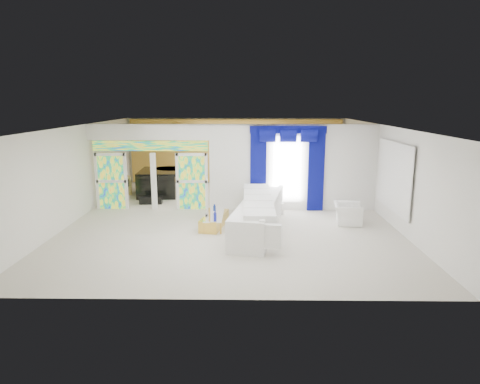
{
  "coord_description": "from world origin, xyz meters",
  "views": [
    {
      "loc": [
        0.49,
        -13.54,
        3.78
      ],
      "look_at": [
        0.3,
        -1.2,
        1.1
      ],
      "focal_mm": 31.55,
      "sensor_mm": 36.0,
      "label": 1
    }
  ],
  "objects_px": {
    "console_table": "(266,208)",
    "grand_piano": "(159,182)",
    "coffee_table": "(214,221)",
    "armchair": "(348,214)",
    "white_sofa": "(259,215)"
  },
  "relations": [
    {
      "from": "armchair",
      "to": "grand_piano",
      "type": "xyz_separation_m",
      "value": [
        -6.75,
        4.08,
        0.19
      ]
    },
    {
      "from": "grand_piano",
      "to": "coffee_table",
      "type": "bearing_deg",
      "value": -62.7
    },
    {
      "from": "coffee_table",
      "to": "grand_piano",
      "type": "relative_size",
      "value": 0.81
    },
    {
      "from": "coffee_table",
      "to": "console_table",
      "type": "bearing_deg",
      "value": 42.78
    },
    {
      "from": "console_table",
      "to": "armchair",
      "type": "distance_m",
      "value": 2.75
    },
    {
      "from": "console_table",
      "to": "grand_piano",
      "type": "xyz_separation_m",
      "value": [
        -4.26,
        2.93,
        0.31
      ]
    },
    {
      "from": "console_table",
      "to": "grand_piano",
      "type": "distance_m",
      "value": 5.18
    },
    {
      "from": "grand_piano",
      "to": "armchair",
      "type": "bearing_deg",
      "value": -33.89
    },
    {
      "from": "coffee_table",
      "to": "armchair",
      "type": "relative_size",
      "value": 1.69
    },
    {
      "from": "armchair",
      "to": "white_sofa",
      "type": "bearing_deg",
      "value": 112.53
    },
    {
      "from": "coffee_table",
      "to": "console_table",
      "type": "xyz_separation_m",
      "value": [
        1.67,
        1.54,
        0.01
      ]
    },
    {
      "from": "console_table",
      "to": "grand_piano",
      "type": "bearing_deg",
      "value": 145.45
    },
    {
      "from": "console_table",
      "to": "coffee_table",
      "type": "bearing_deg",
      "value": -137.22
    },
    {
      "from": "white_sofa",
      "to": "coffee_table",
      "type": "bearing_deg",
      "value": 178.01
    },
    {
      "from": "white_sofa",
      "to": "console_table",
      "type": "distance_m",
      "value": 1.89
    }
  ]
}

